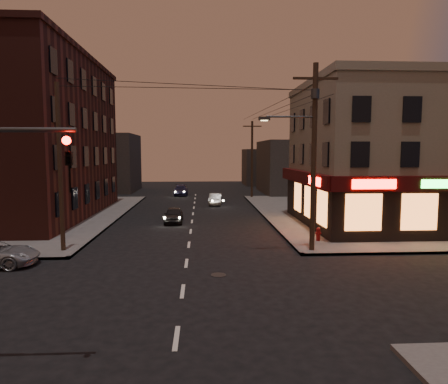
{
  "coord_description": "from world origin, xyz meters",
  "views": [
    {
      "loc": [
        0.76,
        -15.36,
        5.47
      ],
      "look_at": [
        2.06,
        7.43,
        3.2
      ],
      "focal_mm": 32.0,
      "sensor_mm": 36.0,
      "label": 1
    }
  ],
  "objects": [
    {
      "name": "ground",
      "position": [
        0.0,
        0.0,
        0.0
      ],
      "size": [
        120.0,
        120.0,
        0.0
      ],
      "primitive_type": "plane",
      "color": "black",
      "rests_on": "ground"
    },
    {
      "name": "sidewalk_ne",
      "position": [
        18.0,
        19.0,
        0.07
      ],
      "size": [
        24.0,
        28.0,
        0.15
      ],
      "primitive_type": "cube",
      "color": "#514F4C",
      "rests_on": "ground"
    },
    {
      "name": "pizza_building",
      "position": [
        15.93,
        13.43,
        5.35
      ],
      "size": [
        15.85,
        12.85,
        10.5
      ],
      "color": "gray",
      "rests_on": "sidewalk_ne"
    },
    {
      "name": "brick_apartment",
      "position": [
        -14.5,
        19.0,
        6.65
      ],
      "size": [
        12.0,
        20.0,
        13.0
      ],
      "primitive_type": "cube",
      "color": "#411A15",
      "rests_on": "sidewalk_nw"
    },
    {
      "name": "bg_building_ne_a",
      "position": [
        14.0,
        38.0,
        3.5
      ],
      "size": [
        10.0,
        12.0,
        7.0
      ],
      "primitive_type": "cube",
      "color": "#3F3D3A",
      "rests_on": "ground"
    },
    {
      "name": "bg_building_nw",
      "position": [
        -13.0,
        42.0,
        4.0
      ],
      "size": [
        9.0,
        10.0,
        8.0
      ],
      "primitive_type": "cube",
      "color": "#3F3D3A",
      "rests_on": "ground"
    },
    {
      "name": "bg_building_ne_b",
      "position": [
        12.0,
        52.0,
        3.0
      ],
      "size": [
        8.0,
        8.0,
        6.0
      ],
      "primitive_type": "cube",
      "color": "#3F3D3A",
      "rests_on": "ground"
    },
    {
      "name": "utility_pole_main",
      "position": [
        6.68,
        5.8,
        5.76
      ],
      "size": [
        4.2,
        0.44,
        10.0
      ],
      "color": "#382619",
      "rests_on": "sidewalk_ne"
    },
    {
      "name": "utility_pole_far",
      "position": [
        6.8,
        32.0,
        4.65
      ],
      "size": [
        0.26,
        0.26,
        9.0
      ],
      "primitive_type": "cylinder",
      "color": "#382619",
      "rests_on": "sidewalk_ne"
    },
    {
      "name": "utility_pole_west",
      "position": [
        -6.8,
        6.5,
        4.65
      ],
      "size": [
        0.24,
        0.24,
        9.0
      ],
      "primitive_type": "cylinder",
      "color": "#382619",
      "rests_on": "sidewalk_nw"
    },
    {
      "name": "sedan_near",
      "position": [
        -1.41,
        15.68,
        0.6
      ],
      "size": [
        1.45,
        3.51,
        1.19
      ],
      "primitive_type": "imported",
      "rotation": [
        0.0,
        0.0,
        0.01
      ],
      "color": "black",
      "rests_on": "ground"
    },
    {
      "name": "sedan_mid",
      "position": [
        2.23,
        26.02,
        0.6
      ],
      "size": [
        1.58,
        3.72,
        1.19
      ],
      "primitive_type": "imported",
      "rotation": [
        0.0,
        0.0,
        -0.09
      ],
      "color": "slate",
      "rests_on": "ground"
    },
    {
      "name": "sedan_far",
      "position": [
        -1.87,
        35.75,
        0.64
      ],
      "size": [
        1.89,
        4.45,
        1.28
      ],
      "primitive_type": "imported",
      "rotation": [
        0.0,
        0.0,
        0.02
      ],
      "color": "#1C1C39",
      "rests_on": "ground"
    },
    {
      "name": "fire_hydrant",
      "position": [
        7.8,
        7.98,
        0.59
      ],
      "size": [
        0.35,
        0.35,
        0.81
      ],
      "rotation": [
        0.0,
        0.0,
        0.06
      ],
      "color": "maroon",
      "rests_on": "sidewalk_ne"
    }
  ]
}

